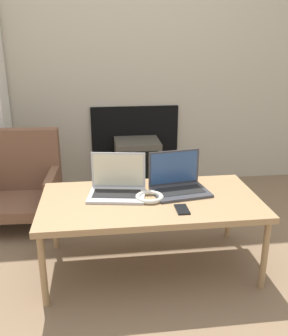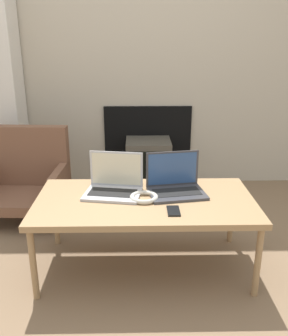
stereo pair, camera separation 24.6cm
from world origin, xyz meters
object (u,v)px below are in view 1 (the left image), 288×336
object	(u,v)px
laptop_right	(178,183)
tv	(137,165)
armchair	(16,181)
phone	(182,209)
headphones	(149,197)
laptop_left	(117,186)

from	to	relation	value
laptop_right	tv	xyz separation A→B (m)	(-0.13, 1.16, -0.27)
armchair	phone	bearing A→B (deg)	-37.99
headphones	armchair	bearing A→B (deg)	140.16
phone	tv	size ratio (longest dim) A/B	0.26
laptop_left	tv	size ratio (longest dim) A/B	0.77
laptop_left	tv	world-z (taller)	laptop_left
headphones	tv	bearing A→B (deg)	87.08
phone	tv	bearing A→B (deg)	93.72
headphones	tv	xyz separation A→B (m)	(0.06, 1.27, -0.24)
laptop_left	laptop_right	bearing A→B (deg)	9.40
laptop_left	armchair	xyz separation A→B (m)	(-0.74, 0.66, -0.19)
laptop_left	tv	distance (m)	1.21
phone	armchair	bearing A→B (deg)	139.11
laptop_left	headphones	bearing A→B (deg)	-22.33
laptop_right	armchair	bearing A→B (deg)	140.14
laptop_left	tv	bearing A→B (deg)	87.40
laptop_right	headphones	world-z (taller)	laptop_right
tv	phone	bearing A→B (deg)	-86.28
laptop_left	armchair	world-z (taller)	armchair
laptop_left	laptop_right	xyz separation A→B (m)	(0.37, 0.00, 0.00)
tv	armchair	distance (m)	1.11
laptop_left	phone	world-z (taller)	laptop_left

